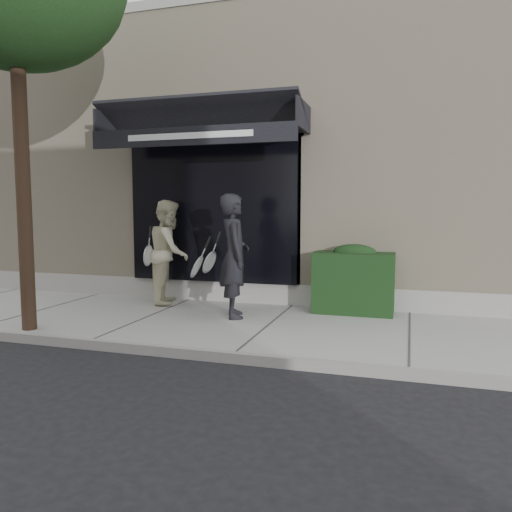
% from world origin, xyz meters
% --- Properties ---
extents(ground, '(80.00, 80.00, 0.00)m').
position_xyz_m(ground, '(0.00, 0.00, 0.00)').
color(ground, black).
rests_on(ground, ground).
extents(sidewalk, '(20.00, 3.00, 0.12)m').
position_xyz_m(sidewalk, '(0.00, 0.00, 0.06)').
color(sidewalk, '#9B9C96').
rests_on(sidewalk, ground).
extents(curb, '(20.00, 0.10, 0.14)m').
position_xyz_m(curb, '(0.00, -1.55, 0.07)').
color(curb, gray).
rests_on(curb, ground).
extents(building_facade, '(14.30, 8.04, 5.64)m').
position_xyz_m(building_facade, '(-0.01, 4.96, 2.74)').
color(building_facade, beige).
rests_on(building_facade, ground).
extents(hedge, '(1.30, 0.70, 1.14)m').
position_xyz_m(hedge, '(1.10, 1.25, 0.66)').
color(hedge, black).
rests_on(hedge, sidewalk).
extents(pedestrian_front, '(0.94, 0.94, 1.95)m').
position_xyz_m(pedestrian_front, '(-0.67, 0.33, 1.09)').
color(pedestrian_front, black).
rests_on(pedestrian_front, sidewalk).
extents(pedestrian_back, '(0.95, 1.08, 1.87)m').
position_xyz_m(pedestrian_back, '(-2.19, 1.09, 1.06)').
color(pedestrian_back, beige).
rests_on(pedestrian_back, sidewalk).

